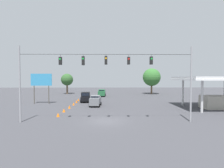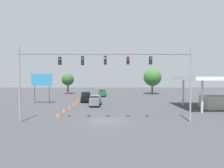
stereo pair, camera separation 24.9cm
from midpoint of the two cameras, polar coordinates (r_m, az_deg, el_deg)
The scene contains 15 objects.
ground_plane at distance 21.74m, azimuth -1.80°, elevation -11.95°, with size 140.00×140.00×0.00m, color #3D3D42.
overhead_signal_span at distance 20.58m, azimuth -1.94°, elevation 3.43°, with size 20.42×0.38×8.98m.
pickup_truck_black_withflow_far at distance 38.83m, azimuth -8.32°, elevation -4.25°, with size 2.60×5.60×2.12m.
sedan_grey_withflow_mid at distance 32.55m, azimuth -5.18°, elevation -5.40°, with size 2.11×4.05×1.96m.
sedan_green_withflow_deep at distance 49.17m, azimuth -3.02°, elevation -2.85°, with size 2.16×4.59×1.91m.
traffic_cone_nearest at distance 24.97m, azimuth -17.01°, elevation -9.54°, with size 0.42×0.42×0.55m, color orange.
traffic_cone_second at distance 27.93m, azimuth -15.22°, elevation -8.27°, with size 0.42×0.42×0.55m, color orange.
traffic_cone_third at distance 30.90m, azimuth -13.50°, elevation -7.25°, with size 0.42×0.42×0.55m, color orange.
traffic_cone_fourth at distance 34.18m, azimuth -12.17°, elevation -6.33°, with size 0.42×0.42×0.55m, color orange.
traffic_cone_fifth at distance 37.22m, azimuth -11.24°, elevation -5.63°, with size 0.42×0.42×0.55m, color orange.
traffic_cone_farthest at distance 40.31m, azimuth -10.64°, elevation -5.03°, with size 0.42×0.42×0.55m, color orange.
gas_station at distance 34.31m, azimuth 30.85°, elevation -0.36°, with size 11.52×9.89×5.44m.
roadside_billboard at distance 37.88m, azimuth -21.79°, elevation 0.72°, with size 4.19×0.16×6.05m.
tree_horizon_left at distance 56.86m, azimuth 13.16°, elevation 2.16°, with size 5.59×5.59×8.16m.
tree_horizon_right at distance 57.87m, azimuth -14.11°, elevation 1.36°, with size 3.81×3.81×6.50m.
Camera 2 is at (-0.66, 21.07, 5.30)m, focal length 28.00 mm.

